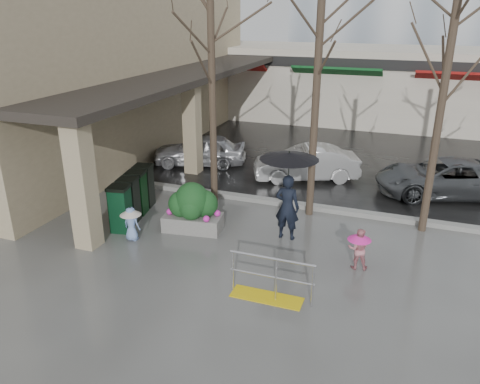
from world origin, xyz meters
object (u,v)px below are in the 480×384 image
Objects in this scene: tree_west at (211,41)px; tree_mideast at (449,55)px; tree_midwest at (319,37)px; car_b at (306,163)px; woman at (288,185)px; child_blue at (131,220)px; child_pink at (359,246)px; planter at (193,208)px; car_a at (200,150)px; car_c at (445,178)px; news_boxes at (133,196)px; handrail at (270,283)px.

tree_mideast is (6.50, 0.00, -0.22)m from tree_west.
tree_midwest reaches higher than car_b.
child_blue is at bearing 24.91° from woman.
tree_mideast is at bearing -149.74° from woman.
child_pink is at bearing -118.15° from tree_mideast.
child_pink is (1.80, -2.80, -4.63)m from tree_midwest.
planter is 5.73m from car_b.
car_a is 9.20m from car_c.
child_pink is 0.42× the size of news_boxes.
child_pink is 0.29× the size of car_a.
tree_west is 0.97× the size of tree_midwest.
planter reaches higher than handrail.
handrail is at bearing -55.01° from tree_west.
news_boxes is 10.34m from car_c.
woman is (2.95, -1.83, -3.51)m from tree_west.
planter is at bearing -17.18° from child_pink.
child_blue is (-6.00, -0.60, -0.01)m from child_pink.
car_a is 4.43m from car_b.
tree_west reaches higher than child_blue.
car_a is at bearing -42.78° from woman.
tree_mideast is (3.14, 4.80, 4.48)m from handrail.
tree_mideast is (3.30, -0.00, -0.37)m from tree_midwest.
tree_west is at bearing 97.73° from planter.
woman is at bearing -35.86° from child_pink.
tree_mideast is 6.67m from car_b.
tree_midwest reaches higher than child_pink.
car_a is at bearing 123.67° from handrail.
news_boxes is (-0.78, 1.33, 0.09)m from child_blue.
tree_mideast is 6.65× the size of child_blue.
tree_midwest is 2.78× the size of woman.
car_a is at bearing -78.25° from child_blue.
car_a is at bearing 82.22° from news_boxes.
tree_west is 5.92m from car_b.
tree_mideast is at bearing 51.84° from car_a.
car_c is at bearing -120.21° from child_pink.
child_blue is at bearing -70.48° from news_boxes.
tree_midwest is 7.06m from news_boxes.
tree_mideast is at bearing -28.43° from car_c.
tree_mideast is 1.43× the size of car_c.
tree_midwest is at bearing 37.79° from planter.
car_b is 4.77m from car_c.
child_pink is (1.64, 2.00, 0.22)m from handrail.
car_c is at bearing 23.82° from tree_west.
car_b is at bearing 104.89° from tree_midwest.
handrail is at bearing -39.90° from planter.
tree_midwest is 1.54× the size of car_c.
news_boxes is (-8.28, -2.08, -4.18)m from tree_mideast.
child_pink is 0.23× the size of car_c.
tree_midwest is at bearing -68.22° from car_c.
car_b and car_c have the same top height.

